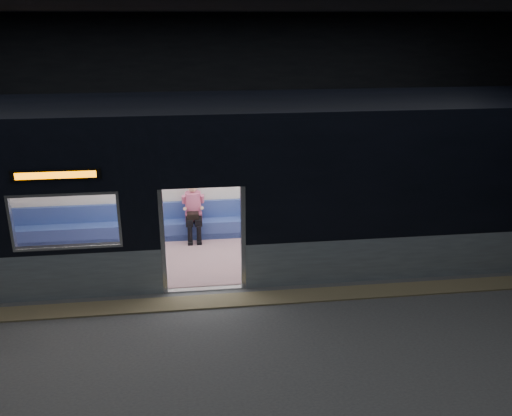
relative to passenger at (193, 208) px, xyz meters
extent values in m
cube|color=#47494C|center=(0.15, -3.55, -0.79)|extent=(24.00, 14.00, 0.01)
cube|color=black|center=(0.15, -3.55, 4.19)|extent=(24.00, 14.00, 0.04)
cube|color=black|center=(0.15, 3.43, 1.71)|extent=(24.00, 0.04, 5.00)
cube|color=#8C7F59|center=(0.15, -3.00, -0.77)|extent=(22.80, 0.50, 0.03)
cube|color=#8FA0AB|center=(5.00, -2.49, -0.34)|extent=(8.30, 0.12, 0.90)
cube|color=black|center=(5.00, -2.49, 1.26)|extent=(8.30, 0.12, 2.30)
cube|color=black|center=(0.15, -2.49, 1.84)|extent=(1.40, 0.12, 1.15)
cube|color=#B7BABC|center=(-0.59, -2.49, 0.24)|extent=(0.08, 0.14, 2.05)
cube|color=#B7BABC|center=(0.89, -2.49, 0.24)|extent=(0.08, 0.14, 2.05)
cube|color=black|center=(-2.30, -2.57, 1.60)|extent=(1.50, 0.04, 0.18)
cube|color=#E46900|center=(-2.30, -2.58, 1.60)|extent=(1.34, 0.03, 0.12)
cube|color=beige|center=(0.15, 0.39, 0.81)|extent=(18.00, 0.12, 3.20)
cube|color=black|center=(0.15, -1.05, 2.49)|extent=(18.00, 3.00, 0.15)
cube|color=gray|center=(0.15, -1.05, -0.77)|extent=(17.76, 2.76, 0.04)
cube|color=beige|center=(0.15, -1.05, 1.56)|extent=(17.76, 2.76, 0.10)
cube|color=#2D4B84|center=(0.15, 0.07, -0.54)|extent=(11.00, 0.48, 0.41)
cube|color=#2D4B84|center=(0.15, 0.26, -0.14)|extent=(11.00, 0.10, 0.40)
cube|color=#825E66|center=(-3.15, -2.14, -0.54)|extent=(4.40, 0.48, 0.41)
cube|color=#825E66|center=(3.45, -2.14, -0.54)|extent=(4.40, 0.48, 0.41)
cylinder|color=silver|center=(-0.80, -2.18, 0.38)|extent=(0.04, 0.04, 2.26)
cylinder|color=silver|center=(-0.80, 0.08, 0.38)|extent=(0.04, 0.04, 2.26)
cylinder|color=silver|center=(1.10, -2.18, 0.38)|extent=(0.04, 0.04, 2.26)
cylinder|color=silver|center=(1.10, 0.08, 0.38)|extent=(0.04, 0.04, 2.26)
cylinder|color=silver|center=(0.15, 0.03, 1.16)|extent=(11.00, 0.03, 0.03)
cube|color=black|center=(-0.10, -0.14, -0.26)|extent=(0.16, 0.45, 0.15)
cube|color=black|center=(0.10, -0.14, -0.26)|extent=(0.16, 0.45, 0.15)
cylinder|color=black|center=(-0.10, -0.35, -0.53)|extent=(0.11, 0.11, 0.43)
cylinder|color=black|center=(0.10, -0.35, -0.53)|extent=(0.11, 0.11, 0.43)
cube|color=#C85B80|center=(0.00, 0.04, -0.24)|extent=(0.38, 0.21, 0.19)
cylinder|color=#C85B80|center=(0.00, 0.07, 0.10)|extent=(0.38, 0.38, 0.50)
sphere|color=tan|center=(0.00, 0.05, 0.45)|extent=(0.20, 0.20, 0.20)
sphere|color=black|center=(0.00, 0.09, 0.49)|extent=(0.21, 0.21, 0.21)
cube|color=black|center=(-0.02, -0.22, -0.12)|extent=(0.29, 0.26, 0.13)
cube|color=white|center=(3.27, 0.31, 0.72)|extent=(1.10, 0.03, 0.71)
camera|label=1|loc=(-0.05, -11.74, 4.17)|focal=38.00mm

